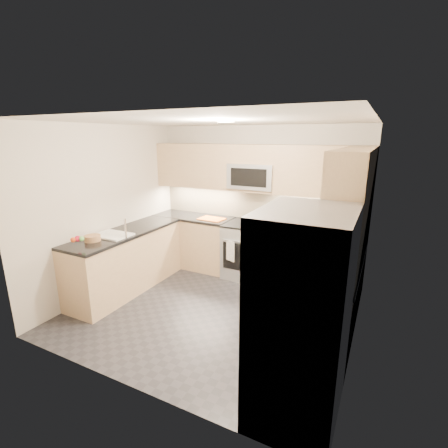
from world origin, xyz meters
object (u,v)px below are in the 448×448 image
Objects in this scene: microwave at (253,176)px; utensil_bowl at (351,232)px; gas_range at (249,251)px; fruit_basket at (92,238)px; refrigerator at (301,318)px; cutting_board at (212,219)px.

microwave is 1.74m from utensil_bowl.
microwave is (0.00, 0.12, 1.24)m from gas_range.
refrigerator is at bearing -11.20° from fruit_basket.
gas_range is 1.20× the size of microwave.
microwave is at bearing 51.46° from fruit_basket.
microwave reaches higher than refrigerator.
cutting_board is at bearing -166.33° from microwave.
microwave reaches higher than fruit_basket.
gas_range is at bearing 175.88° from utensil_bowl.
gas_range is 1.25m from microwave.
utensil_bowl is at bearing -4.12° from gas_range.
gas_range is 1.69m from utensil_bowl.
gas_range is 2.13× the size of cutting_board.
cutting_board is at bearing 178.15° from utensil_bowl.
refrigerator is at bearing -60.38° from microwave.
cutting_board is (-0.68, -0.04, 0.49)m from gas_range.
utensil_bowl is (0.14, 2.31, 0.13)m from refrigerator.
microwave is 2.60m from fruit_basket.
fruit_basket is (-1.56, -1.83, 0.52)m from gas_range.
fruit_basket is (-0.87, -1.79, 0.03)m from cutting_board.
utensil_bowl is (1.59, -0.24, -0.67)m from microwave.
microwave is at bearing 13.67° from cutting_board.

